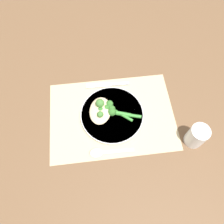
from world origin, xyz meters
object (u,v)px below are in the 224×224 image
Objects in this scene: spoon at (101,153)px; water_glass at (197,136)px; plate at (112,114)px; broccoli_stalk_left at (111,107)px; broccoli_stalk_right at (115,112)px; chicken_fillet at (100,111)px; broccoli_stalk_front at (107,111)px; knife at (108,85)px.

spoon is 1.71× the size of water_glass.
broccoli_stalk_left is (-0.00, 0.02, 0.02)m from plate.
broccoli_stalk_right is 0.81× the size of spoon.
chicken_fillet is 0.04m from broccoli_stalk_left.
water_glass is (0.34, 0.01, 0.04)m from spoon.
broccoli_stalk_front is 0.33m from water_glass.
broccoli_stalk_right reaches higher than broccoli_stalk_left.
chicken_fillet is 0.14m from knife.
knife is at bearing 71.02° from chicken_fillet.
broccoli_stalk_front is at bearing 153.32° from plate.
broccoli_stalk_front is 0.81× the size of spoon.
broccoli_stalk_right is at bearing 153.32° from water_glass.
knife is at bearing 9.96° from broccoli_stalk_front.
plate is 0.31m from water_glass.
knife is at bearing 37.89° from broccoli_stalk_left.
water_glass is (0.32, -0.15, 0.02)m from chicken_fillet.
plate is 0.14m from knife.
knife is at bearing 20.01° from broccoli_stalk_right.
broccoli_stalk_right reaches higher than spoon.
broccoli_stalk_right is at bearing -11.21° from chicken_fillet.
plate is 0.03m from broccoli_stalk_front.
spoon is (-0.01, -0.15, -0.02)m from chicken_fillet.
plate is 0.03m from broccoli_stalk_left.
water_glass is (0.30, -0.14, 0.02)m from broccoli_stalk_front.
broccoli_stalk_left is 0.32m from water_glass.
water_glass reaches higher than knife.
broccoli_stalk_right is 0.72× the size of knife.
water_glass is (0.27, -0.14, 0.02)m from broccoli_stalk_right.
plate is 1.35× the size of knife.
broccoli_stalk_right is 0.30m from water_glass.
chicken_fillet is at bearing 164.02° from plate.
spoon is (-0.04, -0.15, -0.02)m from broccoli_stalk_front.
broccoli_stalk_front reaches higher than spoon.
spoon is at bearing -159.09° from broccoli_stalk_left.
spoon is at bearing 170.63° from broccoli_stalk_right.
plate is 1.87× the size of chicken_fillet.
broccoli_stalk_left is 0.83× the size of broccoli_stalk_right.
broccoli_stalk_left reaches higher than plate.
plate is at bearing 154.53° from water_glass.
broccoli_stalk_right is 0.16m from spoon.
broccoli_stalk_left reaches higher than chicken_fillet.
water_glass is (0.28, -0.15, 0.02)m from broccoli_stalk_left.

